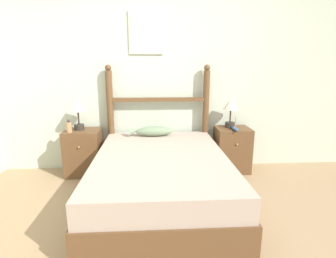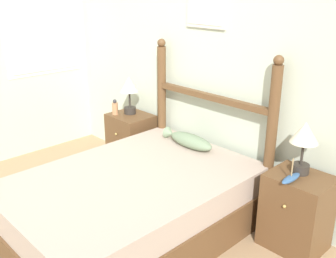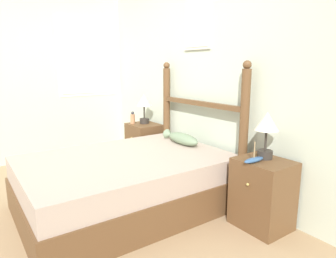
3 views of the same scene
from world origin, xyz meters
TOP-DOWN VIEW (x-y plane):
  - ground_plane at (0.00, 0.00)m, footprint 16.00×16.00m
  - wall_back at (-0.00, 1.73)m, footprint 6.40×0.08m
  - wall_left at (-2.13, 0.02)m, footprint 0.08×6.40m
  - bed at (0.02, 0.70)m, footprint 1.36×1.93m
  - headboard at (0.02, 1.62)m, footprint 1.36×0.09m
  - nightstand_left at (-0.97, 1.48)m, footprint 0.45×0.40m
  - nightstand_right at (1.01, 1.48)m, footprint 0.45×0.40m
  - table_lamp_left at (-1.01, 1.51)m, footprint 0.20×0.20m
  - table_lamp_right at (0.97, 1.53)m, footprint 0.20×0.20m
  - bottle at (-1.09, 1.38)m, footprint 0.06×0.06m
  - model_boat at (0.99, 1.36)m, footprint 0.06×0.22m
  - fish_pillow at (-0.07, 1.44)m, footprint 0.55×0.16m

SIDE VIEW (x-z plane):
  - ground_plane at x=0.00m, z-range 0.00..0.00m
  - bed at x=0.02m, z-range 0.00..0.51m
  - nightstand_left at x=-0.97m, z-range 0.00..0.60m
  - nightstand_right at x=1.01m, z-range 0.00..0.60m
  - fish_pillow at x=-0.07m, z-range 0.52..0.64m
  - model_boat at x=0.99m, z-range 0.53..0.71m
  - bottle at x=-1.09m, z-range 0.59..0.75m
  - headboard at x=0.02m, z-range 0.04..1.46m
  - table_lamp_left at x=-1.01m, z-range 0.67..1.07m
  - table_lamp_right at x=0.97m, z-range 0.67..1.07m
  - wall_back at x=0.00m, z-range 0.00..2.55m
  - wall_left at x=-2.13m, z-range 0.00..2.55m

